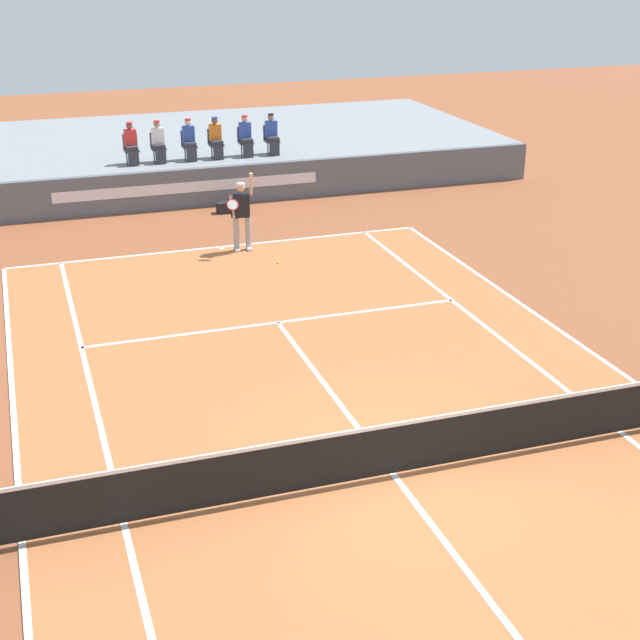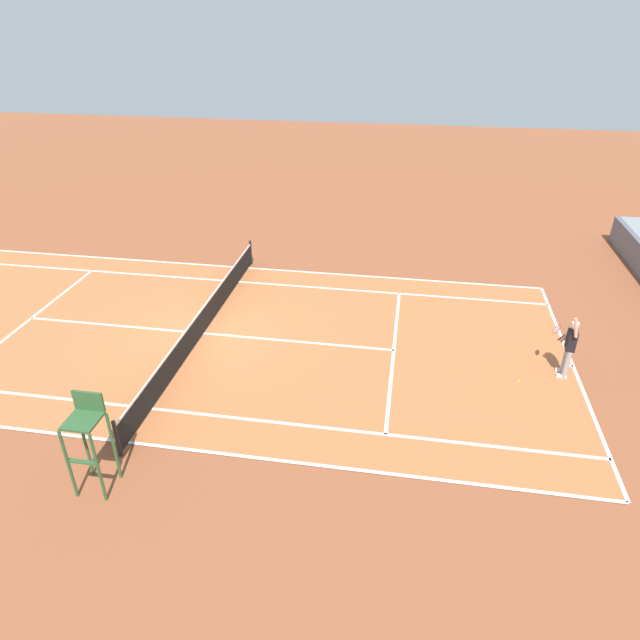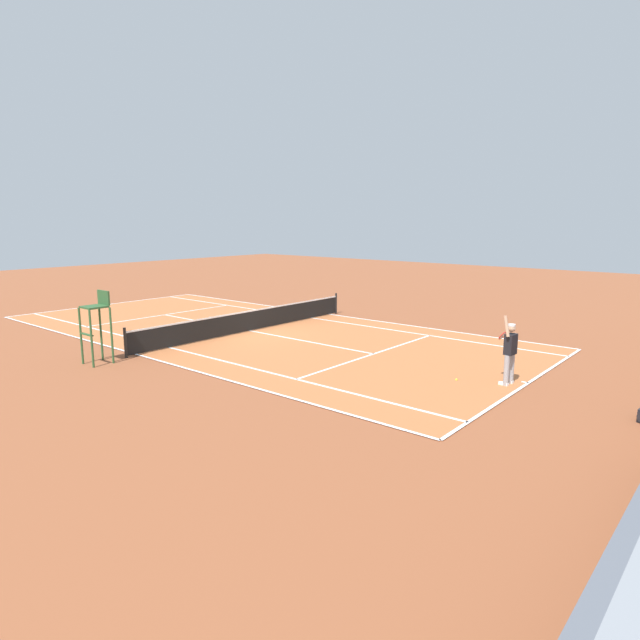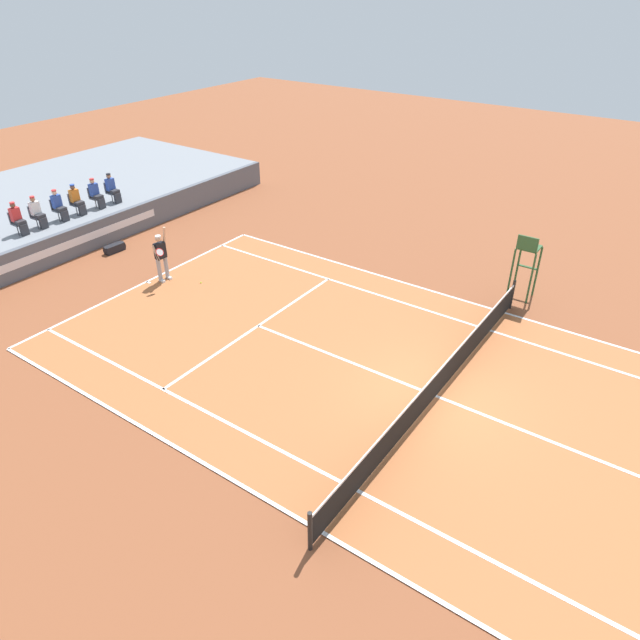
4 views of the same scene
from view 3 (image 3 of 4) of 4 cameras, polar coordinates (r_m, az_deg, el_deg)
The scene contains 6 objects.
ground_plane at distance 23.57m, azimuth -7.27°, elevation -1.21°, with size 80.00×80.00×0.00m, color brown.
court at distance 23.57m, azimuth -7.27°, elevation -1.18°, with size 11.08×23.88×0.03m.
net at distance 23.48m, azimuth -7.30°, elevation 0.04°, with size 11.98×0.10×1.07m.
tennis_player at distance 16.55m, azimuth 19.39°, elevation -3.18°, with size 0.79×0.62×2.08m.
tennis_ball at distance 16.77m, azimuth 14.20°, elevation -6.12°, with size 0.07×0.07×0.07m, color #D1E533.
umpire_chair at distance 19.36m, azimuth -22.48°, elevation 0.23°, with size 0.77×0.77×2.44m.
Camera 3 is at (15.67, 16.97, 4.71)m, focal length 30.31 mm.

